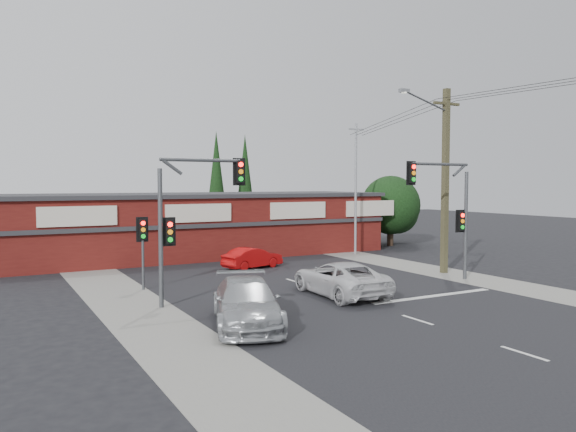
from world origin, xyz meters
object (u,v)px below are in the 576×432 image
white_suv (340,278)px  silver_suv (247,303)px  red_sedan (253,258)px  utility_pole (444,174)px  shop_building (193,224)px

white_suv → silver_suv: bearing=28.7°
red_sedan → utility_pole: (8.34, -6.59, 4.79)m
utility_pole → red_sedan: bearing=141.7°
white_suv → shop_building: (-1.07, 16.33, 1.39)m
silver_suv → shop_building: shop_building is taller
red_sedan → silver_suv: bearing=138.3°
silver_suv → utility_pole: (14.05, 5.12, 4.61)m
silver_suv → red_sedan: (5.70, 11.71, -0.18)m
shop_building → utility_pole: utility_pole is taller
white_suv → shop_building: shop_building is taller
silver_suv → shop_building: (4.69, 19.12, 1.34)m
red_sedan → utility_pole: utility_pole is taller
white_suv → utility_pole: 9.78m
silver_suv → utility_pole: bearing=39.3°
white_suv → shop_building: bearing=-83.4°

